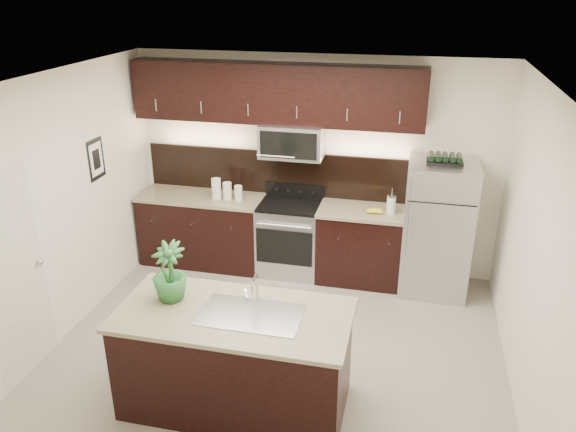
# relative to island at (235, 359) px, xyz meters

# --- Properties ---
(ground) EXTENTS (4.50, 4.50, 0.00)m
(ground) POSITION_rel_island_xyz_m (0.16, 0.81, -0.47)
(ground) COLOR gray
(ground) RESTS_ON ground
(room_walls) EXTENTS (4.52, 4.02, 2.71)m
(room_walls) POSITION_rel_island_xyz_m (0.05, 0.78, 1.22)
(room_walls) COLOR silver
(room_walls) RESTS_ON ground
(counter_run) EXTENTS (3.51, 0.65, 0.94)m
(counter_run) POSITION_rel_island_xyz_m (-0.30, 2.50, -0.00)
(counter_run) COLOR black
(counter_run) RESTS_ON ground
(upper_fixtures) EXTENTS (3.49, 0.40, 1.66)m
(upper_fixtures) POSITION_rel_island_xyz_m (-0.27, 2.65, 1.67)
(upper_fixtures) COLOR black
(upper_fixtures) RESTS_ON counter_run
(island) EXTENTS (1.96, 0.96, 0.94)m
(island) POSITION_rel_island_xyz_m (0.00, 0.00, 0.00)
(island) COLOR black
(island) RESTS_ON ground
(sink_faucet) EXTENTS (0.84, 0.50, 0.28)m
(sink_faucet) POSITION_rel_island_xyz_m (0.15, 0.01, 0.48)
(sink_faucet) COLOR silver
(sink_faucet) RESTS_ON island
(refrigerator) EXTENTS (0.77, 0.70, 1.60)m
(refrigerator) POSITION_rel_island_xyz_m (1.69, 2.44, 0.33)
(refrigerator) COLOR #B2B2B7
(refrigerator) RESTS_ON ground
(wine_rack) EXTENTS (0.40, 0.25, 0.10)m
(wine_rack) POSITION_rel_island_xyz_m (1.69, 2.44, 1.18)
(wine_rack) COLOR black
(wine_rack) RESTS_ON refrigerator
(plant) EXTENTS (0.35, 0.35, 0.53)m
(plant) POSITION_rel_island_xyz_m (-0.59, 0.09, 0.73)
(plant) COLOR #27632C
(plant) RESTS_ON island
(canisters) EXTENTS (0.39, 0.12, 0.26)m
(canisters) POSITION_rel_island_xyz_m (-0.92, 2.46, 0.58)
(canisters) COLOR silver
(canisters) RESTS_ON counter_run
(french_press) EXTENTS (0.11, 0.11, 0.31)m
(french_press) POSITION_rel_island_xyz_m (1.14, 2.45, 0.58)
(french_press) COLOR silver
(french_press) RESTS_ON counter_run
(bananas) EXTENTS (0.20, 0.16, 0.06)m
(bananas) POSITION_rel_island_xyz_m (0.90, 2.42, 0.50)
(bananas) COLOR yellow
(bananas) RESTS_ON counter_run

